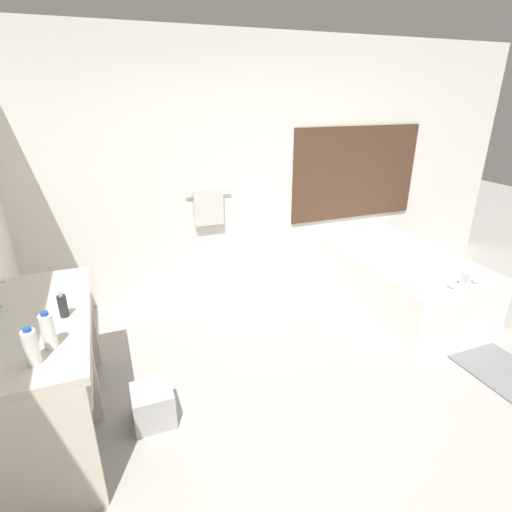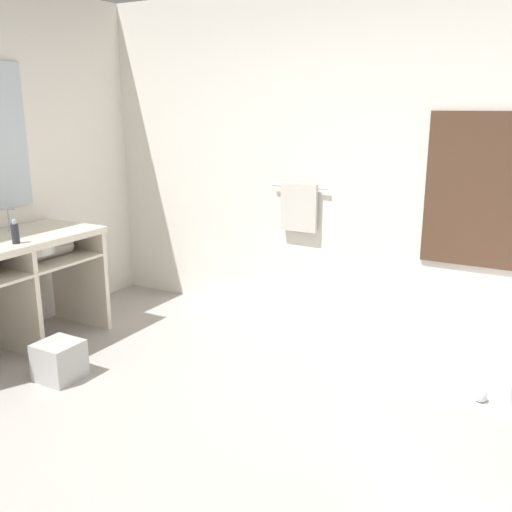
{
  "view_description": "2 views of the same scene",
  "coord_description": "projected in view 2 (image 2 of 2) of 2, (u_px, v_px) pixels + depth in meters",
  "views": [
    {
      "loc": [
        -1.34,
        -1.91,
        2.11
      ],
      "look_at": [
        -0.24,
        0.9,
        0.88
      ],
      "focal_mm": 28.0,
      "sensor_mm": 36.0,
      "label": 1
    },
    {
      "loc": [
        1.67,
        -2.09,
        1.8
      ],
      "look_at": [
        -0.0,
        0.9,
        0.89
      ],
      "focal_mm": 40.0,
      "sensor_mm": 36.0,
      "label": 2
    }
  ],
  "objects": [
    {
      "name": "soap_dispenser",
      "position": [
        15.0,
        233.0,
        3.92
      ],
      "size": [
        0.05,
        0.05,
        0.17
      ],
      "color": "#28282D",
      "rests_on": "vanity_counter"
    },
    {
      "name": "vanity_counter",
      "position": [
        11.0,
        269.0,
        4.16
      ],
      "size": [
        0.67,
        1.39,
        0.87
      ],
      "color": "beige",
      "rests_on": "ground_plane"
    },
    {
      "name": "sink_faucet",
      "position": [
        10.0,
        220.0,
        4.32
      ],
      "size": [
        0.09,
        0.04,
        0.18
      ],
      "color": "silver",
      "rests_on": "vanity_counter"
    },
    {
      "name": "wall_back_with_blinds",
      "position": [
        344.0,
        165.0,
        4.52
      ],
      "size": [
        7.4,
        0.13,
        2.7
      ],
      "color": "white",
      "rests_on": "ground_plane"
    },
    {
      "name": "ground_plane",
      "position": [
        174.0,
        457.0,
        3.01
      ],
      "size": [
        16.0,
        16.0,
        0.0
      ],
      "primitive_type": "plane",
      "color": "#A8A39E",
      "rests_on": "ground"
    },
    {
      "name": "waste_bin",
      "position": [
        59.0,
        361.0,
        3.84
      ],
      "size": [
        0.27,
        0.27,
        0.26
      ],
      "color": "#B2B2B2",
      "rests_on": "ground_plane"
    }
  ]
}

